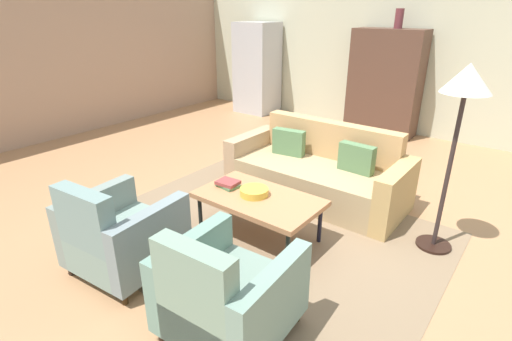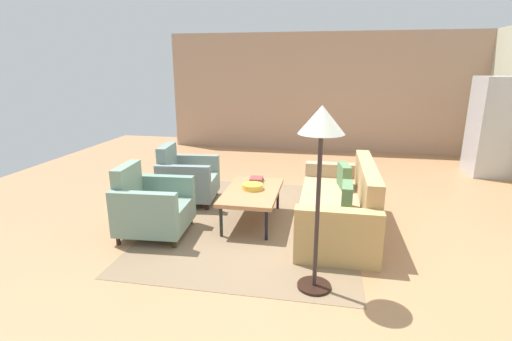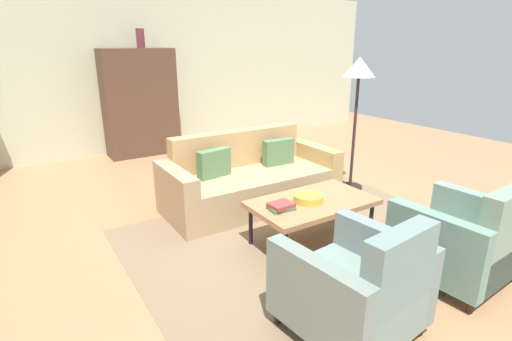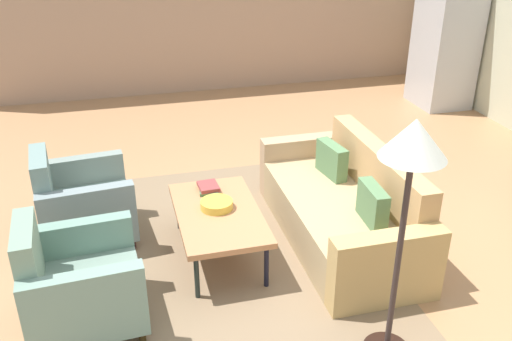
# 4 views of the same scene
# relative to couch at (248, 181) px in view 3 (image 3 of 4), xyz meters

# --- Properties ---
(ground_plane) EXTENTS (11.63, 11.63, 0.00)m
(ground_plane) POSITION_rel_couch_xyz_m (0.10, -0.43, -0.29)
(ground_plane) COLOR #AD7D54
(wall_back) EXTENTS (9.69, 0.12, 2.80)m
(wall_back) POSITION_rel_couch_xyz_m (0.10, 3.29, 1.11)
(wall_back) COLOR beige
(wall_back) RESTS_ON ground
(area_rug) EXTENTS (3.40, 2.60, 0.01)m
(area_rug) POSITION_rel_couch_xyz_m (-0.00, -1.14, -0.28)
(area_rug) COLOR #836A50
(area_rug) RESTS_ON ground
(couch) EXTENTS (2.10, 0.90, 0.86)m
(couch) POSITION_rel_couch_xyz_m (0.00, 0.00, 0.00)
(couch) COLOR tan
(couch) RESTS_ON ground
(coffee_table) EXTENTS (1.20, 0.70, 0.44)m
(coffee_table) POSITION_rel_couch_xyz_m (-0.00, -1.19, 0.12)
(coffee_table) COLOR black
(coffee_table) RESTS_ON ground
(armchair_left) EXTENTS (0.87, 0.87, 0.88)m
(armchair_left) POSITION_rel_couch_xyz_m (-0.59, -2.35, 0.06)
(armchair_left) COLOR black
(armchair_left) RESTS_ON ground
(armchair_right) EXTENTS (0.85, 0.85, 0.88)m
(armchair_right) POSITION_rel_couch_xyz_m (0.60, -2.35, 0.06)
(armchair_right) COLOR #2A2B1E
(armchair_right) RESTS_ON ground
(fruit_bowl) EXTENTS (0.28, 0.28, 0.07)m
(fruit_bowl) POSITION_rel_couch_xyz_m (-0.05, -1.19, 0.19)
(fruit_bowl) COLOR gold
(fruit_bowl) RESTS_ON coffee_table
(book_stack) EXTENTS (0.25, 0.19, 0.06)m
(book_stack) POSITION_rel_couch_xyz_m (-0.38, -1.20, 0.19)
(book_stack) COLOR #4A744E
(book_stack) RESTS_ON coffee_table
(cabinet) EXTENTS (1.20, 0.51, 1.80)m
(cabinet) POSITION_rel_couch_xyz_m (-0.38, 2.94, 0.61)
(cabinet) COLOR #513629
(cabinet) RESTS_ON ground
(vase_tall) EXTENTS (0.14, 0.14, 0.31)m
(vase_tall) POSITION_rel_couch_xyz_m (-0.28, 2.94, 1.67)
(vase_tall) COLOR brown
(vase_tall) RESTS_ON cabinet
(floor_lamp) EXTENTS (0.40, 0.40, 1.72)m
(floor_lamp) POSITION_rel_couch_xyz_m (1.44, -0.30, 1.16)
(floor_lamp) COLOR black
(floor_lamp) RESTS_ON ground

